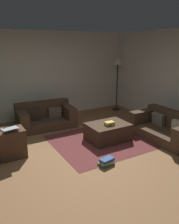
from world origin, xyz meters
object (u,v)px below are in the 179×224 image
Objects in this scene: couch_right at (167,128)px; book_stack at (107,162)px; side_table at (12,143)px; corner_lamp at (118,65)px; ottoman at (108,132)px; gift_box at (109,123)px; couch_left at (45,117)px; laptop at (11,128)px; tv_remote at (110,126)px.

couch_right reaches higher than book_stack.
corner_lamp is (3.92, 1.74, 1.24)m from side_table.
ottoman is at bearing -130.90° from corner_lamp.
corner_lamp is (1.77, 2.11, 1.09)m from gift_box.
ottoman is 2.98m from corner_lamp.
couch_right is (2.28, -2.30, -0.01)m from couch_left.
gift_box is at bearing -9.65° from side_table.
corner_lamp reaches higher than ottoman.
couch_right is at bearing -13.78° from laptop.
laptop reaches higher than couch_left.
couch_right is 10.21× the size of tv_remote.
corner_lamp is at bearing -9.26° from couch_right.
couch_left is 0.87× the size of corner_lamp.
tv_remote is 1.12m from book_stack.
side_table is (-2.15, 0.37, -0.15)m from gift_box.
laptop is at bearing 53.94° from couch_left.
side_table is 1.95m from book_stack.
laptop is 4.39m from corner_lamp.
corner_lamp reaches higher than gift_box.
book_stack is 4.14m from corner_lamp.
couch_right is 2.97m from corner_lamp.
book_stack is at bearing -127.14° from gift_box.
tv_remote is 0.27× the size of side_table.
gift_box reaches higher than book_stack.
laptop is (-2.17, 0.21, 0.44)m from ottoman.
side_table is at bearing 172.89° from ottoman.
corner_lamp is (2.73, 0.35, 1.27)m from couch_left.
couch_right is at bearing -26.09° from ottoman.
tv_remote is at bearing 120.32° from couch_left.
tv_remote is 0.09× the size of corner_lamp.
couch_left is 1.91m from laptop.
gift_box is 0.50× the size of laptop.
couch_right is 5.36× the size of book_stack.
side_table is at bearing 170.35° from gift_box.
book_stack is (1.47, -1.26, -0.23)m from side_table.
couch_right is 3.85× the size of laptop.
couch_left is at bearing 96.04° from book_stack.
laptop is at bearing 76.56° from couch_right.
corner_lamp is at bearing -169.50° from couch_left.
couch_right is at bearing -14.62° from side_table.
tv_remote is (-1.35, 0.48, 0.16)m from couch_right.
couch_right is at bearing -22.51° from tv_remote.
side_table is 1.39× the size of laptop.
corner_lamp is at bearing 49.99° from gift_box.
laptop is (0.01, -0.06, 0.35)m from side_table.
tv_remote is at bearing 70.66° from couch_right.
couch_left is 1.83m from side_table.
book_stack is at bearing -130.65° from tv_remote.
ottoman is (-1.30, 0.63, -0.06)m from couch_right.
couch_left reaches higher than side_table.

